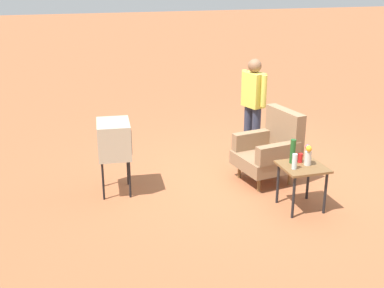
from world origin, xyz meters
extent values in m
plane|color=#A05B38|center=(0.00, 0.00, 0.00)|extent=(60.00, 60.00, 0.00)
cylinder|color=brown|center=(-0.01, -0.35, 0.11)|extent=(0.05, 0.05, 0.22)
cylinder|color=brown|center=(0.51, -0.26, 0.11)|extent=(0.05, 0.05, 0.22)
cylinder|color=brown|center=(-0.10, 0.17, 0.11)|extent=(0.05, 0.05, 0.22)
cylinder|color=brown|center=(0.42, 0.26, 0.11)|extent=(0.05, 0.05, 0.22)
cube|color=#8C6B4C|center=(0.21, -0.05, 0.32)|extent=(0.88, 0.88, 0.20)
cube|color=#8C6B4C|center=(0.15, 0.27, 0.74)|extent=(0.78, 0.28, 0.64)
cube|color=#8C6B4C|center=(-0.11, -0.10, 0.55)|extent=(0.25, 0.70, 0.26)
cube|color=#8C6B4C|center=(0.52, 0.01, 0.55)|extent=(0.25, 0.70, 0.26)
cylinder|color=black|center=(0.92, -0.17, 0.28)|extent=(0.04, 0.04, 0.57)
cylinder|color=black|center=(1.37, -0.17, 0.28)|extent=(0.04, 0.04, 0.57)
cylinder|color=black|center=(0.92, 0.27, 0.28)|extent=(0.04, 0.04, 0.57)
cylinder|color=black|center=(1.37, 0.27, 0.28)|extent=(0.04, 0.04, 0.57)
cube|color=brown|center=(1.15, 0.05, 0.58)|extent=(0.56, 0.56, 0.03)
cylinder|color=black|center=(0.20, -2.04, 0.28)|extent=(0.03, 0.03, 0.55)
cylinder|color=black|center=(-0.24, -2.00, 0.28)|extent=(0.03, 0.03, 0.55)
cylinder|color=black|center=(0.17, -2.40, 0.28)|extent=(0.03, 0.03, 0.55)
cylinder|color=black|center=(-0.27, -2.36, 0.28)|extent=(0.03, 0.03, 0.55)
cube|color=#BCB299|center=(-0.03, -2.20, 0.79)|extent=(0.64, 0.50, 0.48)
cube|color=#383D3F|center=(-0.01, -1.98, 0.79)|extent=(0.42, 0.05, 0.34)
cylinder|color=#2D3347|center=(-0.92, 0.15, 0.43)|extent=(0.14, 0.14, 0.86)
cylinder|color=#2D3347|center=(-0.73, 0.21, 0.43)|extent=(0.14, 0.14, 0.86)
cube|color=#D6C64C|center=(-0.82, 0.18, 1.14)|extent=(0.41, 0.32, 0.56)
cylinder|color=#D6C64C|center=(-1.05, 0.10, 1.17)|extent=(0.09, 0.09, 0.50)
cylinder|color=#D6C64C|center=(-0.59, 0.25, 1.17)|extent=(0.09, 0.09, 0.50)
sphere|color=brown|center=(-0.82, 0.18, 1.53)|extent=(0.22, 0.22, 0.22)
cylinder|color=silver|center=(1.21, -0.11, 0.70)|extent=(0.06, 0.06, 0.20)
cylinder|color=#1E5623|center=(1.02, -0.04, 0.76)|extent=(0.07, 0.07, 0.32)
cylinder|color=red|center=(1.02, 0.07, 0.66)|extent=(0.07, 0.07, 0.12)
cylinder|color=silver|center=(1.14, 0.12, 0.69)|extent=(0.09, 0.09, 0.18)
sphere|color=yellow|center=(1.14, 0.12, 0.83)|extent=(0.07, 0.07, 0.07)
sphere|color=#E04C66|center=(1.10, 0.13, 0.83)|extent=(0.07, 0.07, 0.07)
sphere|color=orange|center=(1.17, 0.10, 0.83)|extent=(0.07, 0.07, 0.07)
camera|label=1|loc=(6.41, -2.97, 2.99)|focal=46.41mm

